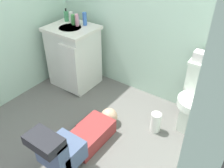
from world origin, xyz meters
TOP-DOWN VIEW (x-y plane):
  - ground_plane at (0.00, 0.00)m, footprint 2.89×3.05m
  - toilet at (0.86, 0.77)m, footprint 0.36×0.46m
  - vanity_cabinet at (-0.79, 0.67)m, footprint 0.60×0.53m
  - faucet at (-0.79, 0.82)m, footprint 0.02×0.02m
  - person_plumber at (0.07, -0.25)m, footprint 0.39×1.06m
  - tissue_box at (0.81, 0.86)m, footprint 0.22×0.11m
  - toiletry_bag at (0.96, 0.86)m, footprint 0.12×0.09m
  - soap_dispenser at (-0.98, 0.80)m, footprint 0.06×0.06m
  - bottle_white at (-0.88, 0.79)m, footprint 0.05×0.05m
  - bottle_green at (-0.82, 0.75)m, footprint 0.05×0.05m
  - bottle_pink at (-0.75, 0.74)m, footprint 0.04×0.04m
  - bottle_blue at (-0.69, 0.83)m, footprint 0.05×0.05m
  - paper_towel_roll at (0.56, 0.45)m, footprint 0.11×0.11m

SIDE VIEW (x-z plane):
  - ground_plane at x=0.00m, z-range -0.04..0.00m
  - paper_towel_roll at x=0.56m, z-range 0.00..0.23m
  - person_plumber at x=0.07m, z-range -0.08..0.44m
  - toilet at x=0.86m, z-range -0.01..0.74m
  - vanity_cabinet at x=-0.79m, z-range 0.01..0.83m
  - tissue_box at x=0.81m, z-range 0.75..0.85m
  - toiletry_bag at x=0.96m, z-range 0.75..0.86m
  - faucet at x=-0.79m, z-range 0.82..0.92m
  - bottle_green at x=-0.82m, z-range 0.82..0.95m
  - soap_dispenser at x=-0.98m, z-range 0.80..0.97m
  - bottle_white at x=-0.88m, z-range 0.82..0.96m
  - bottle_pink at x=-0.75m, z-range 0.82..0.97m
  - bottle_blue at x=-0.69m, z-range 0.82..0.98m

